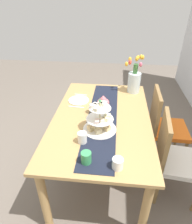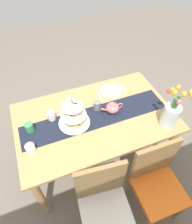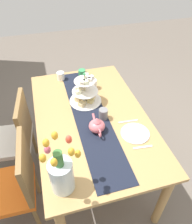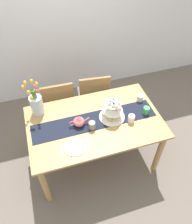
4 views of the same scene
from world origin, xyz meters
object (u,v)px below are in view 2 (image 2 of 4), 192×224
at_px(teapot, 113,107).
at_px(fork_left, 123,88).
at_px(chair_left, 157,180).
at_px(knife_left, 99,94).
at_px(tulip_vase, 171,113).
at_px(mug_white_text, 51,116).
at_px(chair_right, 104,203).
at_px(tiered_cake_stand, 73,116).
at_px(mug_grey, 97,105).
at_px(cream_jug, 31,149).
at_px(mug_orange, 29,127).
at_px(dining_table, 95,123).
at_px(dinner_plate_left, 111,91).

xyz_separation_m(teapot, fork_left, (-0.26, -0.29, -0.06)).
distance_m(chair_left, knife_left, 1.04).
distance_m(teapot, tulip_vase, 0.54).
bearing_deg(chair_left, knife_left, -80.30).
relative_size(tulip_vase, mug_white_text, 4.86).
bearing_deg(mug_white_text, chair_right, 103.80).
relative_size(chair_right, mug_white_text, 9.58).
bearing_deg(tiered_cake_stand, chair_right, 91.49).
relative_size(chair_right, knife_left, 5.35).
distance_m(tulip_vase, mug_grey, 0.70).
xyz_separation_m(tiered_cake_stand, mug_grey, (-0.27, -0.09, -0.05)).
xyz_separation_m(teapot, tulip_vase, (-0.42, 0.34, 0.09)).
xyz_separation_m(fork_left, mug_white_text, (0.84, 0.16, 0.04)).
height_order(cream_jug, fork_left, cream_jug).
relative_size(teapot, cream_jug, 2.80).
bearing_deg(cream_jug, mug_orange, -96.82).
distance_m(dining_table, tiered_cake_stand, 0.30).
distance_m(fork_left, mug_white_text, 0.86).
xyz_separation_m(dining_table, fork_left, (-0.44, -0.29, 0.11)).
relative_size(tiered_cake_stand, fork_left, 2.03).
height_order(knife_left, mug_orange, mug_orange).
distance_m(dining_table, mug_orange, 0.64).
distance_m(chair_right, fork_left, 1.21).
relative_size(chair_left, mug_white_text, 9.58).
height_order(chair_right, cream_jug, chair_right).
bearing_deg(chair_right, chair_left, -179.95).
distance_m(cream_jug, dinner_plate_left, 1.05).
bearing_deg(tulip_vase, tiered_cake_stand, -22.51).
relative_size(tulip_vase, cream_jug, 5.43).
distance_m(chair_right, tulip_vase, 0.97).
bearing_deg(dining_table, knife_left, -118.38).
bearing_deg(mug_grey, tiered_cake_stand, 18.63).
distance_m(chair_right, knife_left, 1.08).
height_order(fork_left, mug_grey, mug_grey).
xyz_separation_m(chair_left, mug_white_text, (0.72, -0.83, 0.31)).
relative_size(fork_left, mug_grey, 1.58).
bearing_deg(tiered_cake_stand, dining_table, -179.93).
relative_size(teapot, fork_left, 1.59).
xyz_separation_m(cream_jug, mug_orange, (-0.03, -0.23, 0.01)).
distance_m(tiered_cake_stand, mug_white_text, 0.23).
relative_size(cream_jug, knife_left, 0.50).
bearing_deg(knife_left, teapot, 96.26).
bearing_deg(dining_table, teapot, 180.00).
bearing_deg(chair_left, dining_table, -65.30).
relative_size(dining_table, mug_orange, 16.27).
xyz_separation_m(tiered_cake_stand, mug_white_text, (0.19, -0.13, -0.05)).
distance_m(teapot, cream_jug, 0.85).
distance_m(cream_jug, mug_grey, 0.75).
xyz_separation_m(dining_table, chair_left, (-0.32, 0.70, -0.15)).
bearing_deg(chair_right, dinner_plate_left, -116.64).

